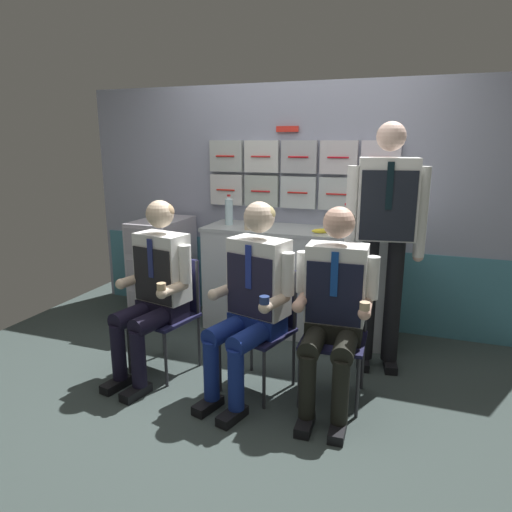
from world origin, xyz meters
The scene contains 19 objects.
ground centered at (0.00, 0.00, -0.02)m, with size 4.80×4.80×0.04m, color #343F3D.
galley_bulkhead centered at (0.00, 1.37, 1.06)m, with size 4.20×0.14×2.15m.
galley_counter centered at (0.10, 1.09, 0.46)m, with size 1.67×0.53×0.92m.
service_trolley centered at (-1.19, 0.97, 0.51)m, with size 0.40×0.65×0.95m.
folding_chair_left centered at (-0.61, 0.12, 0.50)m, with size 0.47×0.48×0.82m.
crew_member_left centered at (-0.64, -0.04, 0.69)m, with size 0.52×0.67×1.26m.
folding_chair_right centered at (0.13, 0.10, 0.50)m, with size 0.49×0.49×0.82m.
crew_member_right centered at (0.09, -0.05, 0.71)m, with size 0.54×0.70×1.29m.
folding_chair_near_trolley centered at (0.60, 0.15, 0.50)m, with size 0.42×0.42×0.82m.
crew_member_near_trolley centered at (0.61, 0.00, 0.70)m, with size 0.51×0.64×1.27m.
crew_member_standing centered at (0.84, 0.63, 1.08)m, with size 0.55×0.32×1.78m.
water_bottle_tall centered at (0.51, 0.99, 1.04)m, with size 0.08×0.08×0.25m.
water_bottle_short centered at (-0.56, 1.09, 1.05)m, with size 0.07×0.07×0.27m.
water_bottle_blue_cap centered at (0.53, 1.25, 1.04)m, with size 0.08×0.08×0.26m.
paper_cup_tan centered at (0.75, 0.93, 0.96)m, with size 0.07×0.07×0.07m.
paper_cup_blue centered at (0.64, 1.17, 0.95)m, with size 0.07×0.07×0.06m.
coffee_cup_spare centered at (-0.31, 0.92, 0.95)m, with size 0.06×0.06×0.06m.
espresso_cup_small centered at (0.42, 1.15, 0.96)m, with size 0.06×0.06×0.08m.
snack_banana centered at (0.32, 0.97, 0.94)m, with size 0.17×0.10×0.04m.
Camera 1 is at (1.08, -2.70, 1.65)m, focal length 32.45 mm.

